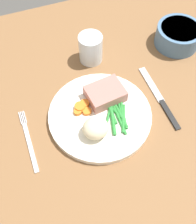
{
  "coord_description": "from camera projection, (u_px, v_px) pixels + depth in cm",
  "views": [
    {
      "loc": [
        -12.36,
        -33.1,
        58.8
      ],
      "look_at": [
        -0.5,
        -1.47,
        4.6
      ],
      "focal_mm": 43.17,
      "sensor_mm": 36.0,
      "label": 1
    }
  ],
  "objects": [
    {
      "name": "dining_table",
      "position": [
        98.0,
        114.0,
        0.68
      ],
      "size": [
        120.0,
        90.0,
        2.0
      ],
      "color": "brown",
      "rests_on": "ground"
    },
    {
      "name": "dinner_plate",
      "position": [
        98.0,
        116.0,
        0.65
      ],
      "size": [
        25.01,
        25.01,
        1.6
      ],
      "primitive_type": "cylinder",
      "color": "white",
      "rests_on": "dining_table"
    },
    {
      "name": "meat_portion",
      "position": [
        105.0,
        94.0,
        0.66
      ],
      "size": [
        9.64,
        7.9,
        3.24
      ],
      "primitive_type": "cube",
      "rotation": [
        0.0,
        0.0,
        0.12
      ],
      "color": "#B2756B",
      "rests_on": "dinner_plate"
    },
    {
      "name": "mashed_potatoes",
      "position": [
        96.0,
        128.0,
        0.6
      ],
      "size": [
        6.03,
        5.53,
        4.41
      ],
      "primitive_type": "ellipsoid",
      "color": "beige",
      "rests_on": "dinner_plate"
    },
    {
      "name": "carrot_slices",
      "position": [
        82.0,
        108.0,
        0.65
      ],
      "size": [
        4.37,
        4.8,
        1.23
      ],
      "color": "orange",
      "rests_on": "dinner_plate"
    },
    {
      "name": "green_beans",
      "position": [
        117.0,
        116.0,
        0.64
      ],
      "size": [
        7.22,
        9.95,
        0.9
      ],
      "color": "#2D8C38",
      "rests_on": "dinner_plate"
    },
    {
      "name": "fork",
      "position": [
        29.0,
        140.0,
        0.63
      ],
      "size": [
        1.44,
        16.6,
        0.4
      ],
      "rotation": [
        0.0,
        0.0,
        0.04
      ],
      "color": "silver",
      "rests_on": "dining_table"
    },
    {
      "name": "knife",
      "position": [
        160.0,
        98.0,
        0.69
      ],
      "size": [
        1.7,
        20.5,
        0.64
      ],
      "rotation": [
        0.0,
        0.0,
        0.08
      ],
      "color": "black",
      "rests_on": "dining_table"
    },
    {
      "name": "water_glass",
      "position": [
        91.0,
        50.0,
        0.73
      ],
      "size": [
        6.49,
        6.49,
        8.03
      ],
      "color": "silver",
      "rests_on": "dining_table"
    },
    {
      "name": "salad_bowl",
      "position": [
        178.0,
        35.0,
        0.77
      ],
      "size": [
        12.74,
        12.74,
        5.72
      ],
      "color": "#4C7299",
      "rests_on": "dining_table"
    }
  ]
}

